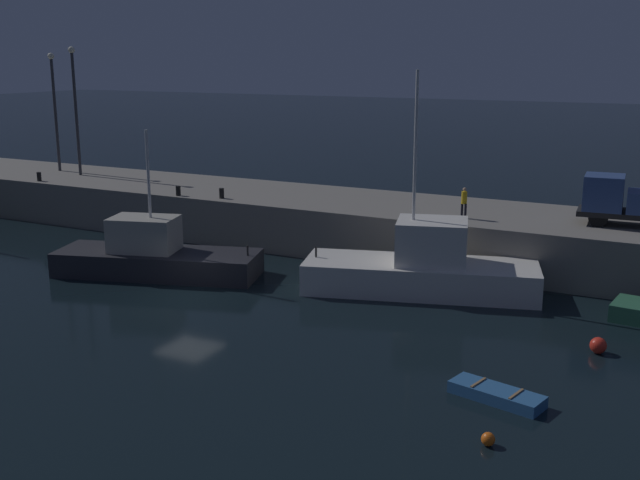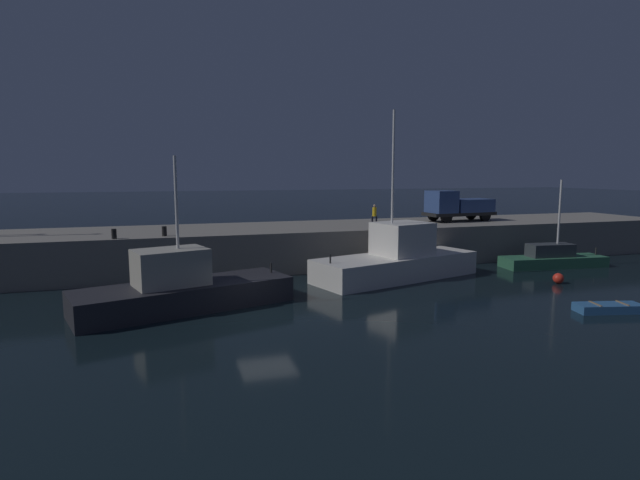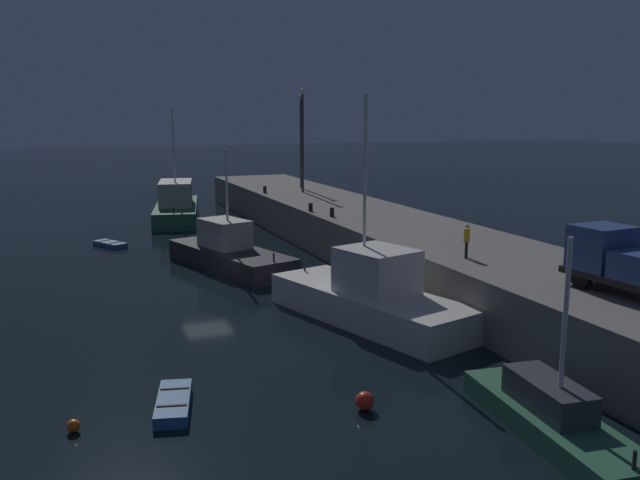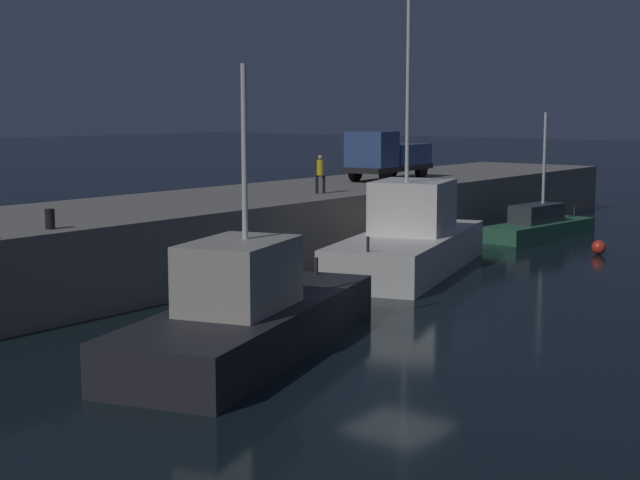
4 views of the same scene
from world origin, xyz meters
name	(u,v)px [view 1 (image 1 of 4)]	position (x,y,z in m)	size (l,w,h in m)	color
ground_plane	(188,297)	(0.00, 0.00, 0.00)	(320.00, 320.00, 0.00)	black
pier_quay	(312,219)	(0.00, 12.02, 1.32)	(68.49, 7.64, 2.64)	gray
fishing_boat_blue	(155,256)	(-3.56, 2.17, 0.94)	(10.44, 5.88, 7.11)	#232328
fishing_trawler_green	(423,268)	(9.13, 5.46, 1.12)	(11.05, 6.23, 9.94)	silver
rowboat_white_mid	(497,394)	(15.07, -4.23, 0.19)	(3.12, 1.67, 0.43)	#2D6099
mooring_buoy_near	(598,345)	(17.34, 1.32, 0.30)	(0.60, 0.60, 0.60)	red
mooring_buoy_mid	(488,439)	(15.61, -7.20, 0.20)	(0.39, 0.39, 0.39)	orange
lamp_post_west	(55,103)	(-20.54, 12.85, 7.34)	(0.44, 0.44, 8.07)	#38383D
lamp_post_east	(75,102)	(-17.78, 12.00, 7.55)	(0.44, 0.44, 8.47)	#38383D
utility_truck	(636,202)	(17.30, 11.95, 3.80)	(5.74, 2.43, 2.36)	black
dockworker	(464,201)	(9.56, 10.02, 3.52)	(0.40, 0.40, 1.55)	black
bollard_west	(178,191)	(-6.99, 8.65, 2.92)	(0.28, 0.28, 0.56)	black
bollard_central	(222,193)	(-4.27, 9.08, 2.93)	(0.28, 0.28, 0.58)	black
bollard_east	(39,177)	(-18.26, 8.84, 2.92)	(0.28, 0.28, 0.58)	black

